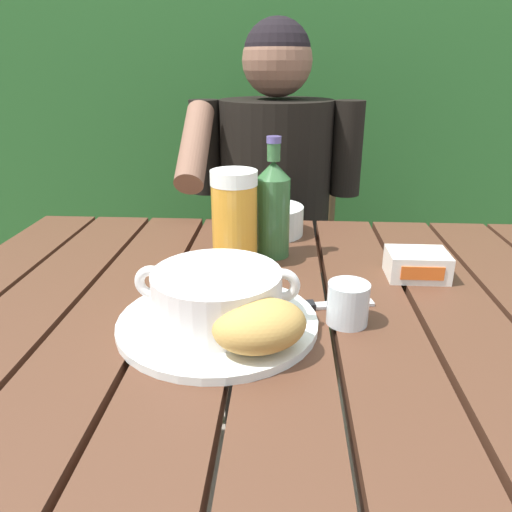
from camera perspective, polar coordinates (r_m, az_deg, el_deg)
The scene contains 13 objects.
dining_table at distance 0.78m, azimuth 3.34°, elevation -13.70°, with size 1.20×0.99×0.76m.
hedge_backdrop at distance 2.23m, azimuth 2.96°, elevation 22.72°, with size 2.94×0.98×2.36m.
chair_near_diner at distance 1.70m, azimuth 2.25°, elevation -0.97°, with size 0.42×0.46×0.93m.
person_eating at distance 1.42m, azimuth 2.08°, elevation 5.59°, with size 0.48×0.47×1.23m.
serving_plate at distance 0.71m, azimuth -4.47°, elevation -7.68°, with size 0.29×0.29×0.01m.
soup_bowl at distance 0.69m, azimuth -4.58°, elevation -4.49°, with size 0.23×0.18×0.08m.
bread_roll at distance 0.62m, azimuth 0.44°, elevation -8.14°, with size 0.15×0.13×0.07m.
beer_glass at distance 0.90m, azimuth -2.53°, elevation 4.44°, with size 0.09×0.09×0.18m.
beer_bottle at distance 0.93m, azimuth 2.00°, elevation 5.68°, with size 0.06×0.06×0.23m.
water_glass_small at distance 0.72m, azimuth 10.66°, elevation -5.35°, with size 0.06×0.06×0.06m.
butter_tub at distance 0.90m, azimuth 18.30°, elevation -0.95°, with size 0.10×0.08×0.05m.
table_knife at distance 0.76m, azimuth 6.64°, elevation -5.79°, with size 0.16×0.05×0.01m.
diner_bowl at distance 1.08m, azimuth 1.79°, elevation 4.23°, with size 0.14×0.14×0.06m.
Camera 1 is at (-0.01, -0.63, 1.12)m, focal length 34.22 mm.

